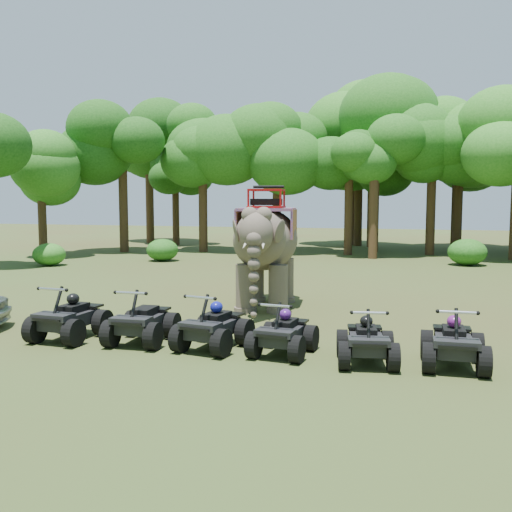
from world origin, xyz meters
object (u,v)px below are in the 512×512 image
object	(u,v)px
atv_1	(142,315)
atv_4	(367,335)
atv_0	(69,312)
atv_5	(454,336)
atv_2	(213,320)
atv_3	(283,327)
elephant	(266,247)

from	to	relation	value
atv_1	atv_4	xyz separation A→B (m)	(5.31, -0.29, -0.06)
atv_0	atv_1	bearing A→B (deg)	7.95
atv_4	atv_5	distance (m)	1.75
atv_0	atv_5	size ratio (longest dim) A/B	1.06
atv_2	atv_5	size ratio (longest dim) A/B	1.03
atv_0	atv_5	distance (m)	8.91
atv_3	atv_5	bearing A→B (deg)	6.02
atv_4	atv_0	bearing A→B (deg)	169.54
atv_1	atv_5	size ratio (longest dim) A/B	1.04
atv_0	atv_3	world-z (taller)	atv_0
atv_0	atv_4	bearing A→B (deg)	1.60
atv_0	atv_1	distance (m)	1.88
atv_0	atv_3	size ratio (longest dim) A/B	1.12
atv_1	atv_3	xyz separation A→B (m)	(3.48, -0.10, -0.06)
elephant	atv_2	distance (m)	5.50
elephant	atv_1	distance (m)	5.68
atv_4	atv_5	size ratio (longest dim) A/B	0.94
atv_3	atv_4	size ratio (longest dim) A/B	1.01
atv_3	atv_2	bearing A→B (deg)	-175.62
atv_3	atv_1	bearing A→B (deg)	-175.90
atv_4	atv_2	bearing A→B (deg)	166.64
elephant	atv_2	size ratio (longest dim) A/B	2.57
atv_1	atv_5	xyz separation A→B (m)	(7.04, -0.08, -0.03)
atv_3	atv_4	bearing A→B (deg)	-0.27
atv_1	elephant	bearing A→B (deg)	70.35
atv_1	atv_5	distance (m)	7.04
atv_2	atv_3	world-z (taller)	atv_2
atv_3	atv_4	world-z (taller)	atv_3
atv_3	atv_5	size ratio (longest dim) A/B	0.95
elephant	atv_0	world-z (taller)	elephant
atv_0	atv_2	world-z (taller)	atv_0
atv_2	atv_3	size ratio (longest dim) A/B	1.08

